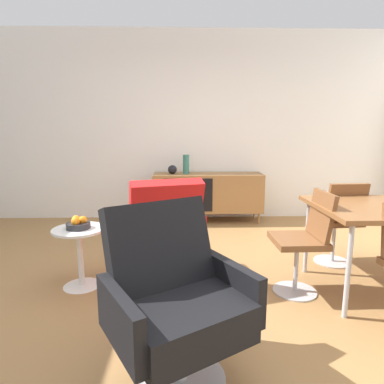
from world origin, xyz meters
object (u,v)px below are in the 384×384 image
vase_sculptural_dark (172,169)px  lounge_chair_red (162,229)px  vase_cobalt (186,164)px  side_table_round (80,251)px  fruit_bowl (78,224)px  dining_chair_near_window (305,238)px  armchair_black_shell (174,295)px  dining_chair_back_left (339,220)px  sideboard (208,192)px

vase_sculptural_dark → lounge_chair_red: bearing=-90.9°
vase_cobalt → side_table_round: bearing=-114.2°
vase_sculptural_dark → fruit_bowl: size_ratio=0.67×
fruit_bowl → dining_chair_near_window: bearing=-4.8°
dining_chair_near_window → lounge_chair_red: (-1.19, 0.30, -0.00)m
side_table_round → vase_cobalt: bearing=65.8°
vase_cobalt → vase_sculptural_dark: (-0.20, 0.00, -0.08)m
lounge_chair_red → armchair_black_shell: same height
dining_chair_back_left → fruit_bowl: bearing=-170.7°
sideboard → fruit_bowl: bearing=-121.1°
vase_cobalt → fruit_bowl: (-0.93, -2.08, -0.30)m
armchair_black_shell → dining_chair_back_left: bearing=42.7°
dining_chair_near_window → fruit_bowl: 1.89m
sideboard → dining_chair_back_left: (1.18, -1.67, 0.03)m
vase_sculptural_dark → vase_cobalt: bearing=0.0°
sideboard → lounge_chair_red: (-0.55, -1.94, 0.03)m
lounge_chair_red → vase_sculptural_dark: bearing=89.1°
vase_sculptural_dark → sideboard: bearing=-0.2°
dining_chair_back_left → vase_sculptural_dark: bearing=135.4°
lounge_chair_red → side_table_round: bearing=-168.9°
vase_cobalt → sideboard: bearing=-0.3°
fruit_bowl → lounge_chair_red: bearing=11.1°
dining_chair_back_left → side_table_round: size_ratio=1.65×
side_table_round → fruit_bowl: fruit_bowl is taller
armchair_black_shell → side_table_round: bearing=128.2°
sideboard → vase_cobalt: 0.53m
sideboard → dining_chair_near_window: (0.63, -2.23, 0.03)m
dining_chair_back_left → armchair_black_shell: armchair_black_shell is taller
vase_cobalt → side_table_round: size_ratio=0.54×
dining_chair_back_left → armchair_black_shell: bearing=-137.3°
dining_chair_back_left → lounge_chair_red: size_ratio=0.90×
dining_chair_near_window → vase_cobalt: bearing=113.1°
dining_chair_near_window → side_table_round: 1.90m
dining_chair_near_window → fruit_bowl: size_ratio=4.28×
vase_cobalt → dining_chair_near_window: vase_cobalt is taller
armchair_black_shell → side_table_round: 1.37m
lounge_chair_red → side_table_round: (-0.70, -0.14, -0.15)m
lounge_chair_red → dining_chair_near_window: bearing=-14.0°
dining_chair_back_left → lounge_chair_red: bearing=-171.4°
lounge_chair_red → armchair_black_shell: bearing=-83.2°
dining_chair_back_left → dining_chair_near_window: same height
vase_sculptural_dark → armchair_black_shell: bearing=-88.0°
side_table_round → dining_chair_near_window: bearing=-4.8°
vase_sculptural_dark → armchair_black_shell: (0.11, -3.14, -0.32)m
sideboard → fruit_bowl: sideboard is taller
vase_sculptural_dark → armchair_black_shell: size_ratio=0.14×
vase_cobalt → vase_sculptural_dark: 0.22m
vase_cobalt → vase_sculptural_dark: vase_cobalt is taller
dining_chair_near_window → lounge_chair_red: 1.22m
dining_chair_near_window → side_table_round: size_ratio=1.65×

